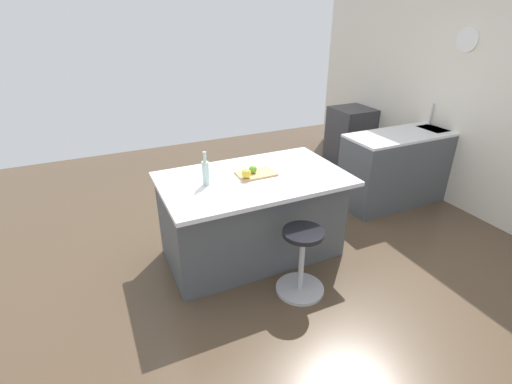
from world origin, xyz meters
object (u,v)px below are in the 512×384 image
object	(u,v)px
water_bottle	(206,172)
cutting_board	(256,174)
apple_yellow	(246,174)
oven_range	(350,136)
stool_by_window	(301,263)
kitchen_island	(252,216)
apple_green	(253,169)

from	to	relation	value
water_bottle	cutting_board	bearing A→B (deg)	-178.11
cutting_board	apple_yellow	world-z (taller)	apple_yellow
cutting_board	oven_range	bearing A→B (deg)	-145.30
cutting_board	water_bottle	bearing A→B (deg)	1.89
stool_by_window	cutting_board	bearing A→B (deg)	-80.71
cutting_board	apple_yellow	bearing A→B (deg)	29.38
oven_range	cutting_board	world-z (taller)	cutting_board
kitchen_island	apple_green	xyz separation A→B (m)	(-0.01, -0.00, 0.50)
cutting_board	apple_green	bearing A→B (deg)	-10.57
apple_yellow	water_bottle	world-z (taller)	water_bottle
apple_yellow	apple_green	bearing A→B (deg)	-141.91
stool_by_window	water_bottle	size ratio (longest dim) A/B	2.03
water_bottle	oven_range	bearing A→B (deg)	-149.79
cutting_board	kitchen_island	bearing A→B (deg)	-4.59
stool_by_window	apple_yellow	bearing A→B (deg)	-68.54
oven_range	apple_green	distance (m)	3.10
oven_range	apple_green	xyz separation A→B (m)	(2.53, 1.73, 0.51)
apple_yellow	kitchen_island	bearing A→B (deg)	-138.71
stool_by_window	cutting_board	distance (m)	0.94
stool_by_window	apple_green	bearing A→B (deg)	-78.43
oven_range	apple_yellow	bearing A→B (deg)	34.44
kitchen_island	apple_yellow	size ratio (longest dim) A/B	19.67
apple_green	water_bottle	distance (m)	0.48
apple_yellow	apple_green	world-z (taller)	apple_yellow
cutting_board	water_bottle	distance (m)	0.51
stool_by_window	apple_yellow	distance (m)	0.95
oven_range	cutting_board	xyz separation A→B (m)	(2.50, 1.73, 0.46)
kitchen_island	apple_green	distance (m)	0.50
cutting_board	apple_green	xyz separation A→B (m)	(0.03, -0.01, 0.05)
oven_range	apple_yellow	size ratio (longest dim) A/B	10.09
cutting_board	apple_yellow	distance (m)	0.16
oven_range	stool_by_window	xyz separation A→B (m)	(2.38, 2.44, -0.15)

